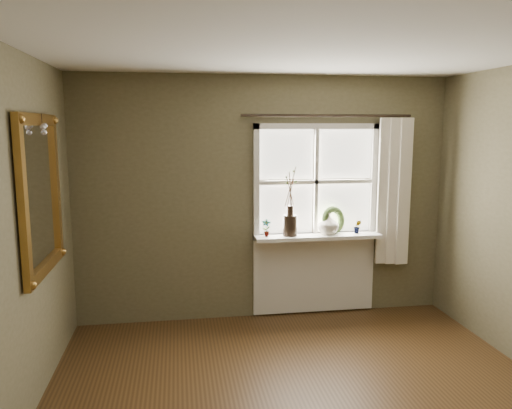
{
  "coord_description": "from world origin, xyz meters",
  "views": [
    {
      "loc": [
        -0.92,
        -2.95,
        2.07
      ],
      "look_at": [
        -0.21,
        1.55,
        1.35
      ],
      "focal_mm": 35.0,
      "sensor_mm": 36.0,
      "label": 1
    }
  ],
  "objects_px": {
    "gilt_mirror": "(41,194)",
    "dark_jug": "(290,225)",
    "wreath": "(333,223)",
    "cream_vase": "(328,224)"
  },
  "relations": [
    {
      "from": "wreath",
      "to": "gilt_mirror",
      "type": "distance_m",
      "value": 2.96
    },
    {
      "from": "cream_vase",
      "to": "gilt_mirror",
      "type": "xyz_separation_m",
      "value": [
        -2.63,
        -1.06,
        0.52
      ]
    },
    {
      "from": "dark_jug",
      "to": "gilt_mirror",
      "type": "height_order",
      "value": "gilt_mirror"
    },
    {
      "from": "cream_vase",
      "to": "wreath",
      "type": "bearing_deg",
      "value": 29.71
    },
    {
      "from": "dark_jug",
      "to": "cream_vase",
      "type": "height_order",
      "value": "cream_vase"
    },
    {
      "from": "gilt_mirror",
      "to": "dark_jug",
      "type": "bearing_deg",
      "value": 25.65
    },
    {
      "from": "dark_jug",
      "to": "gilt_mirror",
      "type": "relative_size",
      "value": 0.18
    },
    {
      "from": "dark_jug",
      "to": "wreath",
      "type": "xyz_separation_m",
      "value": [
        0.49,
        0.04,
        0.0
      ]
    },
    {
      "from": "cream_vase",
      "to": "wreath",
      "type": "distance_m",
      "value": 0.08
    },
    {
      "from": "wreath",
      "to": "gilt_mirror",
      "type": "xyz_separation_m",
      "value": [
        -2.7,
        -1.1,
        0.52
      ]
    }
  ]
}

